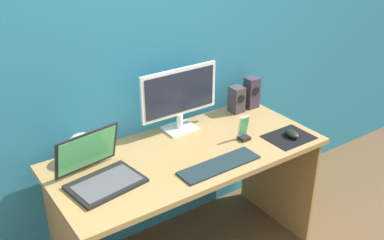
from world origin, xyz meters
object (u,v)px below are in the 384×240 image
object	(u,v)px
phone_in_dock	(244,131)
mouse	(292,134)
speaker_right	(252,93)
keyboard_external	(219,165)
monitor	(180,97)
fishbowl	(82,148)
laptop	(100,172)
speaker_near_monitor	(237,99)

from	to	relation	value
phone_in_dock	mouse	bearing A→B (deg)	-29.58
speaker_right	mouse	xyz separation A→B (m)	(-0.08, -0.43, -0.08)
speaker_right	keyboard_external	distance (m)	0.73
mouse	phone_in_dock	bearing A→B (deg)	159.01
monitor	keyboard_external	xyz separation A→B (m)	(-0.05, -0.43, -0.20)
keyboard_external	monitor	bearing A→B (deg)	82.50
monitor	phone_in_dock	xyz separation A→B (m)	(0.22, -0.29, -0.15)
speaker_right	fishbowl	distance (m)	1.11
fishbowl	speaker_right	bearing A→B (deg)	0.99
laptop	keyboard_external	bearing A→B (deg)	-21.48
monitor	mouse	world-z (taller)	monitor
fishbowl	keyboard_external	world-z (taller)	fishbowl
monitor	mouse	size ratio (longest dim) A/B	4.71
monitor	phone_in_dock	world-z (taller)	monitor
speaker_right	laptop	bearing A→B (deg)	-168.52
speaker_near_monitor	phone_in_dock	size ratio (longest dim) A/B	1.15
monitor	speaker_right	world-z (taller)	monitor
monitor	keyboard_external	world-z (taller)	monitor
speaker_near_monitor	mouse	distance (m)	0.43
monitor	laptop	bearing A→B (deg)	-159.18
speaker_right	phone_in_dock	world-z (taller)	speaker_right
speaker_right	phone_in_dock	xyz separation A→B (m)	(-0.31, -0.29, -0.05)
monitor	laptop	size ratio (longest dim) A/B	1.30
keyboard_external	phone_in_dock	bearing A→B (deg)	26.66
speaker_near_monitor	speaker_right	bearing A→B (deg)	0.02
laptop	phone_in_dock	xyz separation A→B (m)	(0.80, -0.07, 0.00)
laptop	monitor	bearing A→B (deg)	20.82
speaker_right	mouse	distance (m)	0.44
monitor	speaker_right	size ratio (longest dim) A/B	2.43
fishbowl	phone_in_dock	distance (m)	0.85
speaker_right	laptop	size ratio (longest dim) A/B	0.54
monitor	speaker_near_monitor	size ratio (longest dim) A/B	2.94
speaker_near_monitor	keyboard_external	distance (m)	0.64
mouse	phone_in_dock	world-z (taller)	phone_in_dock
speaker_near_monitor	monitor	bearing A→B (deg)	-179.32
fishbowl	mouse	bearing A→B (deg)	-21.57
phone_in_dock	laptop	bearing A→B (deg)	175.13
mouse	phone_in_dock	size ratio (longest dim) A/B	0.72
laptop	mouse	size ratio (longest dim) A/B	3.61
speaker_right	speaker_near_monitor	size ratio (longest dim) A/B	1.21
laptop	keyboard_external	size ratio (longest dim) A/B	0.84
laptop	mouse	world-z (taller)	laptop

